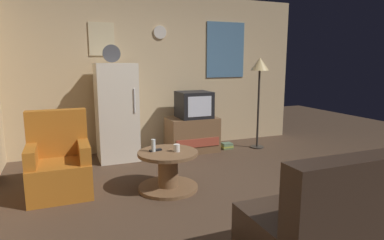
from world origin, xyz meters
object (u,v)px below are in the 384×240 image
Objects in this scene: fridge at (117,112)px; coffee_table at (168,170)px; armchair at (59,165)px; standing_lamp at (260,71)px; book_stack at (227,146)px; mug_ceramic_white at (177,148)px; couch at (357,220)px; tv_stand at (192,134)px; remote_control at (156,150)px; crt_tv at (194,105)px; wine_glass at (153,145)px.

fridge reaches higher than coffee_table.
standing_lamp is at bearing 15.17° from armchair.
book_stack is at bearing -3.57° from fridge.
coffee_table is at bearing -16.94° from armchair.
couch is (0.85, -1.85, -0.20)m from mug_ceramic_white.
tv_stand is at bearing 58.47° from coffee_table.
mug_ceramic_white is 2.04m from couch.
fridge reaches higher than remote_control.
couch is at bearing -109.62° from standing_lamp.
mug_ceramic_white is at bearing 114.73° from couch.
armchair reaches higher than mug_ceramic_white.
book_stack is (0.58, 3.26, -0.26)m from couch.
wine_glass is (-1.09, -1.40, -0.26)m from crt_tv.
tv_stand is 0.51m from crt_tv.
fridge reaches higher than tv_stand.
couch is (-1.12, -3.14, -1.05)m from standing_lamp.
couch is at bearing -100.00° from book_stack.
remote_control is 0.16× the size of armchair.
remote_control is at bearing 118.76° from couch.
coffee_table is at bearing -76.60° from fridge.
couch is at bearing -60.38° from wine_glass.
book_stack is (0.59, -0.08, -0.76)m from crt_tv.
mug_ceramic_white is 0.09× the size of armchair.
standing_lamp is 8.05× the size of book_stack.
standing_lamp is 1.66× the size of armchair.
mug_ceramic_white is (-1.97, -1.30, -0.84)m from standing_lamp.
armchair is (-0.85, -1.13, -0.42)m from fridge.
armchair reaches higher than book_stack.
wine_glass is (0.20, -1.43, -0.21)m from fridge.
fridge reaches higher than wine_glass.
standing_lamp is 17.67× the size of mug_ceramic_white.
book_stack is (1.52, 1.38, -0.18)m from coffee_table.
wine_glass is at bearing -127.90° from crt_tv.
fridge is at bearing 178.54° from crt_tv.
tv_stand is 4.25× the size of book_stack.
wine_glass is 2.19m from book_stack.
couch is 8.61× the size of book_stack.
crt_tv is at bearing 169.84° from standing_lamp.
armchair is at bearing -159.75° from book_stack.
armchair is at bearing 133.79° from couch.
couch is at bearing -72.01° from remote_control.
book_stack is at bearing 27.41° from remote_control.
crt_tv reaches higher than tv_stand.
book_stack is (2.74, 1.01, -0.29)m from armchair.
fridge is at bearing 106.54° from mug_ceramic_white.
crt_tv reaches higher than book_stack.
standing_lamp is 2.67m from coffee_table.
remote_control is 1.13m from armchair.
armchair reaches higher than wine_glass.
armchair is at bearing -127.18° from fridge.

